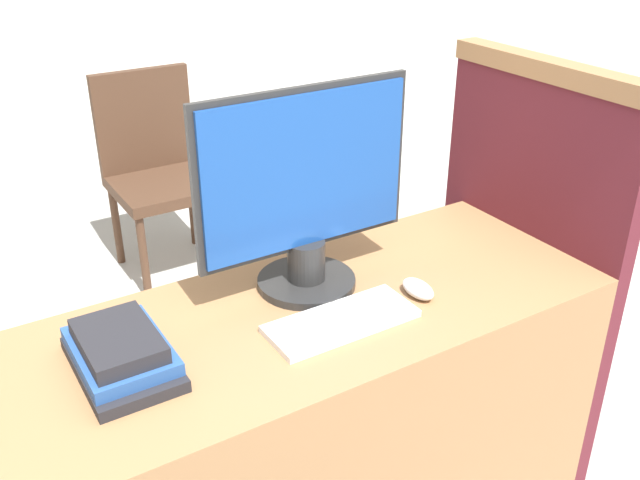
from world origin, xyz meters
TOP-DOWN VIEW (x-y plane):
  - desk at (0.00, 0.28)m, footprint 1.48×0.56m
  - carrel_divider at (0.76, 0.32)m, footprint 0.07×0.64m
  - monitor at (0.08, 0.38)m, footprint 0.53×0.24m
  - keyboard at (0.06, 0.20)m, footprint 0.34×0.14m
  - mouse at (0.28, 0.20)m, footprint 0.05×0.10m
  - book_stack at (-0.40, 0.29)m, footprint 0.18×0.27m
  - far_chair at (0.29, 2.05)m, footprint 0.44×0.44m

SIDE VIEW (x-z plane):
  - desk at x=0.00m, z-range 0.00..0.77m
  - far_chair at x=0.29m, z-range 0.05..0.95m
  - carrel_divider at x=0.76m, z-range 0.01..1.25m
  - keyboard at x=0.06m, z-range 0.77..0.78m
  - mouse at x=0.28m, z-range 0.77..0.81m
  - book_stack at x=-0.40m, z-range 0.76..0.85m
  - monitor at x=0.08m, z-range 0.77..1.25m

